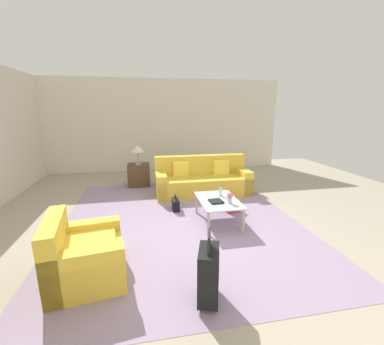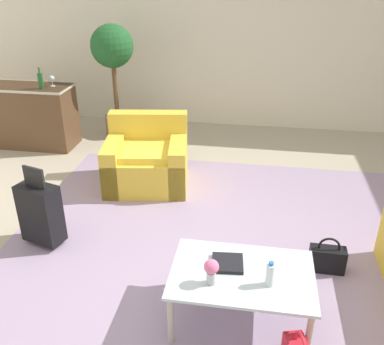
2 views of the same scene
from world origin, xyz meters
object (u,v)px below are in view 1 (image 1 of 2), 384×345
Objects in this scene: water_bottle at (220,191)px; flower_vase at (230,197)px; table_lamp at (138,149)px; side_table at (139,175)px; armchair at (81,258)px; coffee_table at (218,202)px; handbag_red at (233,206)px; suitcase_black at (209,274)px; handbag_black at (176,204)px; couch at (202,181)px; coffee_table_book at (216,201)px.

flower_vase is (-0.42, -0.05, 0.03)m from water_bottle.
table_lamp reaches higher than flower_vase.
side_table is (2.60, 1.60, -0.25)m from water_bottle.
armchair is 4.16m from side_table.
water_bottle is 0.34× the size of side_table.
coffee_table is 3.03× the size of handbag_red.
armchair is at bearing 64.84° from suitcase_black.
suitcase_black is at bearing -179.63° from handbag_black.
couch is at bearing -122.03° from table_lamp.
suitcase_black is at bearing 154.47° from flower_vase.
side_table is 1.68× the size of handbag_black.
couch reaches higher than water_bottle.
coffee_table is 5.32× the size of water_bottle.
flower_vase is at bearing -64.82° from armchair.
coffee_table_book reaches higher than handbag_black.
water_bottle is 1.00× the size of flower_vase.
water_bottle is 0.42m from flower_vase.
suitcase_black is at bearing 154.49° from handbag_red.
table_lamp is (2.80, 1.50, 0.63)m from coffee_table.
water_bottle is at bearing -19.98° from suitcase_black.
coffee_table_book is at bearing -154.07° from table_lamp.
couch is 2.12× the size of armchair.
handbag_black is at bearing 74.52° from handbag_red.
coffee_table_book is 1.98m from suitcase_black.
armchair reaches higher than flower_vase.
armchair is 2.58m from flower_vase.
side_table is at bearing 57.97° from couch.
flower_vase reaches higher than coffee_table_book.
side_table is 4.87m from suitcase_black.
coffee_table_book is at bearing -60.32° from armchair.
armchair is 3.10× the size of handbag_red.
water_bottle is at bearing -34.35° from coffee_table_book.
couch reaches higher than side_table.
table_lamp is 1.51× the size of handbag_red.
table_lamp is 4.91m from suitcase_black.
flower_vase is 0.84m from handbag_red.
couch reaches higher than coffee_table.
handbag_red is (-0.33, -1.17, 0.00)m from handbag_black.
armchair reaches higher than side_table.
couch is 6.57× the size of handbag_red.
couch is 3.85m from armchair.
handbag_black is at bearing 56.15° from water_bottle.
couch is at bearing -122.03° from side_table.
side_table reaches higher than coffee_table.
water_bottle reaches higher than coffee_table_book.
coffee_table_book is (-0.12, 0.08, 0.07)m from coffee_table.
side_table reaches higher than handbag_red.
handbag_black is at bearing 41.86° from flower_vase.
side_table is 1.12× the size of table_lamp.
suitcase_black is at bearing 160.71° from coffee_table.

